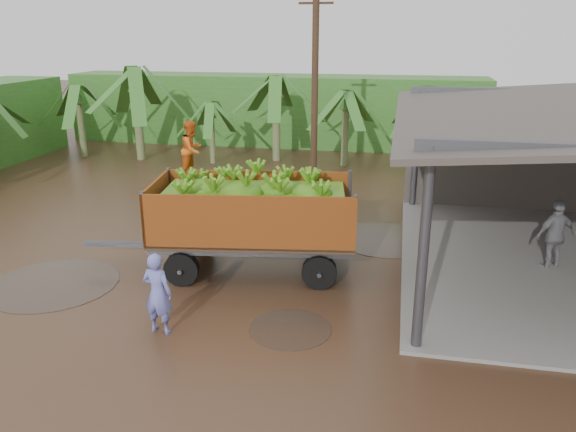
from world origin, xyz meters
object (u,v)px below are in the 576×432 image
object	(u,v)px
banana_trailer	(253,214)
man_blue	(158,293)
man_grey	(555,235)
utility_pole	(315,94)

from	to	relation	value
banana_trailer	man_blue	xyz separation A→B (m)	(-1.08, -3.46, -0.64)
banana_trailer	man_blue	size ratio (longest dim) A/B	4.09
man_blue	banana_trailer	bearing A→B (deg)	-99.90
man_blue	man_grey	distance (m)	9.91
banana_trailer	utility_pole	bearing A→B (deg)	78.67
banana_trailer	man_blue	world-z (taller)	banana_trailer
man_blue	utility_pole	size ratio (longest dim) A/B	0.24
man_grey	man_blue	bearing A→B (deg)	4.71
man_grey	banana_trailer	bearing A→B (deg)	-13.99
banana_trailer	utility_pole	size ratio (longest dim) A/B	0.97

